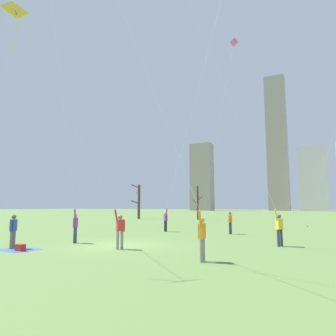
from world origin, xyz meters
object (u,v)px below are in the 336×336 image
(bare_tree_center, at_px, (198,202))
(bare_tree_left_of_center, at_px, (138,201))
(kite_flyer_midfield_center_yellow, at_px, (109,207))
(kite_flyer_midfield_left_teal, at_px, (177,170))
(distant_kite_low_near_trees_pink, at_px, (232,54))
(bystander_strolling_midfield, at_px, (13,230))
(picnic_spot, at_px, (19,248))
(kite_flyer_midfield_right_purple, at_px, (251,157))
(kite_flyer_far_back_green, at_px, (67,148))
(kite_flyer_foreground_right_orange, at_px, (176,178))
(bystander_watching_nearby, at_px, (230,222))

(bare_tree_center, bearing_deg, bare_tree_left_of_center, -177.37)
(kite_flyer_midfield_center_yellow, distance_m, bare_tree_left_of_center, 37.08)
(kite_flyer_midfield_left_teal, bearing_deg, distant_kite_low_near_trees_pink, 99.81)
(bystander_strolling_midfield, height_order, picnic_spot, bystander_strolling_midfield)
(bare_tree_center, bearing_deg, distant_kite_low_near_trees_pink, -44.67)
(bystander_strolling_midfield, relative_size, picnic_spot, 0.86)
(kite_flyer_midfield_right_purple, height_order, bare_tree_center, kite_flyer_midfield_right_purple)
(bare_tree_left_of_center, bearing_deg, kite_flyer_far_back_green, -64.33)
(kite_flyer_foreground_right_orange, relative_size, distant_kite_low_near_trees_pink, 0.88)
(kite_flyer_foreground_right_orange, height_order, distant_kite_low_near_trees_pink, distant_kite_low_near_trees_pink)
(kite_flyer_midfield_right_purple, distance_m, kite_flyer_foreground_right_orange, 9.43)
(kite_flyer_midfield_left_teal, relative_size, picnic_spot, 7.24)
(bystander_strolling_midfield, bearing_deg, bystander_watching_nearby, 59.74)
(kite_flyer_far_back_green, distance_m, distant_kite_low_near_trees_pink, 30.10)
(kite_flyer_foreground_right_orange, relative_size, bystander_watching_nearby, 12.73)
(bare_tree_left_of_center, xyz_separation_m, bare_tree_center, (10.25, 0.47, -0.34))
(kite_flyer_foreground_right_orange, height_order, bare_tree_left_of_center, kite_flyer_foreground_right_orange)
(kite_flyer_midfield_center_yellow, bearing_deg, bystander_strolling_midfield, -162.36)
(kite_flyer_midfield_center_yellow, height_order, bare_tree_center, kite_flyer_midfield_center_yellow)
(kite_flyer_midfield_center_yellow, xyz_separation_m, picnic_spot, (-3.77, -1.65, -1.91))
(kite_flyer_midfield_right_purple, distance_m, bare_tree_center, 32.00)
(kite_flyer_midfield_center_yellow, bearing_deg, bare_tree_center, 103.65)
(kite_flyer_midfield_left_teal, relative_size, bystander_strolling_midfield, 8.44)
(kite_flyer_far_back_green, xyz_separation_m, bystander_watching_nearby, (5.38, 11.16, -4.05))
(picnic_spot, bearing_deg, bare_tree_center, 96.93)
(bystander_strolling_midfield, relative_size, bare_tree_center, 0.31)
(kite_flyer_midfield_right_purple, xyz_separation_m, bare_tree_center, (-13.72, 28.84, -1.87))
(distant_kite_low_near_trees_pink, relative_size, picnic_spot, 12.46)
(kite_flyer_foreground_right_orange, distance_m, bare_tree_left_of_center, 27.87)
(bare_tree_center, bearing_deg, bystander_strolling_midfield, -84.31)
(kite_flyer_midfield_left_teal, relative_size, bare_tree_left_of_center, 2.38)
(kite_flyer_midfield_left_teal, distance_m, picnic_spot, 8.90)
(kite_flyer_far_back_green, xyz_separation_m, kite_flyer_midfield_left_teal, (7.17, -2.22, -1.72))
(bystander_strolling_midfield, xyz_separation_m, distant_kite_low_near_trees_pink, (4.32, 26.55, 20.30))
(kite_flyer_midfield_center_yellow, distance_m, distant_kite_low_near_trees_pink, 31.61)
(kite_flyer_foreground_right_orange, bearing_deg, picnic_spot, -102.08)
(kite_flyer_midfield_left_teal, relative_size, bare_tree_center, 2.66)
(kite_flyer_foreground_right_orange, bearing_deg, bystander_watching_nearby, 11.69)
(kite_flyer_foreground_right_orange, height_order, kite_flyer_midfield_left_teal, kite_flyer_foreground_right_orange)
(bystander_strolling_midfield, xyz_separation_m, bystander_watching_nearby, (7.29, 12.49, 0.00))
(kite_flyer_far_back_green, bearing_deg, bare_tree_center, 99.19)
(kite_flyer_midfield_right_purple, xyz_separation_m, bystander_strolling_midfield, (-10.31, -5.36, -3.60))
(bystander_strolling_midfield, bearing_deg, kite_flyer_midfield_right_purple, 27.45)
(bare_tree_center, bearing_deg, kite_flyer_foreground_right_orange, -73.39)
(bystander_watching_nearby, distance_m, bare_tree_left_of_center, 29.91)
(bystander_strolling_midfield, bearing_deg, picnic_spot, -15.05)
(distant_kite_low_near_trees_pink, height_order, bare_tree_center, distant_kite_low_near_trees_pink)
(bystander_strolling_midfield, height_order, bare_tree_left_of_center, bare_tree_left_of_center)
(kite_flyer_far_back_green, bearing_deg, kite_flyer_foreground_right_orange, 82.25)
(kite_flyer_foreground_right_orange, bearing_deg, bare_tree_center, 106.61)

